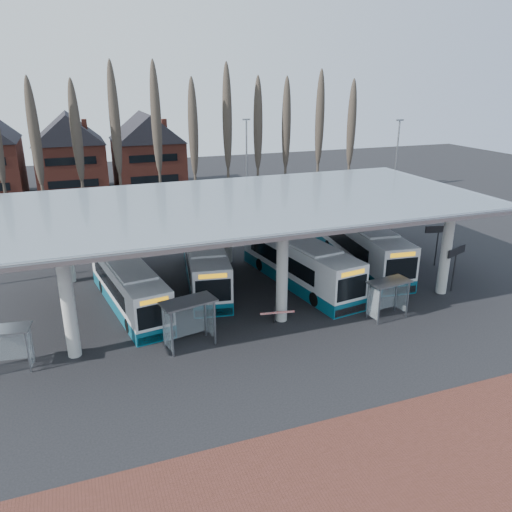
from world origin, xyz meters
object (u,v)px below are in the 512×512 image
object	(u,v)px
bus_3	(360,245)
bus_2	(298,262)
shelter_0	(5,339)
shelter_1	(188,312)
shelter_2	(387,290)
bus_0	(128,286)
bus_1	(205,262)

from	to	relation	value
bus_3	bus_2	bearing A→B (deg)	-158.08
bus_2	shelter_0	size ratio (longest dim) A/B	4.61
shelter_1	bus_3	bearing A→B (deg)	14.71
shelter_2	shelter_0	bearing A→B (deg)	168.64
bus_2	shelter_1	xyz separation A→B (m)	(-9.41, -6.07, 0.41)
bus_2	shelter_2	world-z (taller)	bus_2
bus_0	bus_2	size ratio (longest dim) A/B	0.91
shelter_0	bus_1	bearing A→B (deg)	39.26
bus_0	shelter_1	xyz separation A→B (m)	(2.47, -6.23, 0.56)
shelter_0	shelter_1	bearing A→B (deg)	2.13
bus_1	bus_3	world-z (taller)	bus_3
bus_0	shelter_2	xyz separation A→B (m)	(14.71, -7.05, 0.35)
shelter_0	shelter_2	size ratio (longest dim) A/B	0.96
bus_1	shelter_0	size ratio (longest dim) A/B	4.48
bus_0	bus_3	distance (m)	18.19
shelter_0	shelter_2	bearing A→B (deg)	2.74
bus_3	bus_0	bearing A→B (deg)	-168.83
bus_0	shelter_1	size ratio (longest dim) A/B	3.49
bus_3	shelter_2	size ratio (longest dim) A/B	4.57
bus_3	shelter_2	xyz separation A→B (m)	(-3.41, -8.64, 0.14)
bus_2	bus_3	distance (m)	6.48
bus_1	bus_3	size ratio (longest dim) A/B	0.94
bus_1	shelter_2	distance (m)	13.02
shelter_0	shelter_1	distance (m)	9.16
bus_2	shelter_2	size ratio (longest dim) A/B	4.43
shelter_2	bus_1	bearing A→B (deg)	126.93
bus_1	shelter_1	size ratio (longest dim) A/B	3.75
shelter_2	bus_3	bearing A→B (deg)	61.36
bus_3	shelter_0	size ratio (longest dim) A/B	4.75
bus_1	shelter_0	xyz separation A→B (m)	(-12.31, -7.77, 0.18)
bus_0	bus_3	size ratio (longest dim) A/B	0.88
bus_2	shelter_0	world-z (taller)	bus_2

